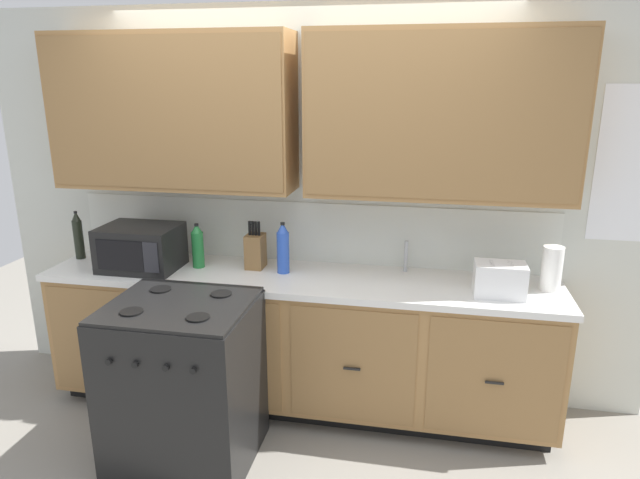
% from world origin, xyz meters
% --- Properties ---
extents(ground_plane, '(8.00, 8.00, 0.00)m').
position_xyz_m(ground_plane, '(0.00, 0.00, 0.00)').
color(ground_plane, gray).
extents(wall_unit, '(4.36, 0.40, 2.53)m').
position_xyz_m(wall_unit, '(0.00, 0.50, 1.66)').
color(wall_unit, silver).
rests_on(wall_unit, ground_plane).
extents(counter_run, '(3.19, 0.64, 0.91)m').
position_xyz_m(counter_run, '(0.00, 0.30, 0.47)').
color(counter_run, black).
rests_on(counter_run, ground_plane).
extents(stove_range, '(0.76, 0.68, 0.95)m').
position_xyz_m(stove_range, '(-0.50, -0.33, 0.47)').
color(stove_range, black).
rests_on(stove_range, ground_plane).
extents(microwave, '(0.48, 0.37, 0.28)m').
position_xyz_m(microwave, '(-1.01, 0.24, 1.05)').
color(microwave, black).
rests_on(microwave, counter_run).
extents(toaster, '(0.28, 0.18, 0.19)m').
position_xyz_m(toaster, '(1.19, 0.20, 1.00)').
color(toaster, white).
rests_on(toaster, counter_run).
extents(knife_block, '(0.11, 0.14, 0.31)m').
position_xyz_m(knife_block, '(-0.30, 0.40, 1.02)').
color(knife_block, olive).
rests_on(knife_block, counter_run).
extents(sink_faucet, '(0.02, 0.02, 0.20)m').
position_xyz_m(sink_faucet, '(0.66, 0.51, 1.01)').
color(sink_faucet, '#B2B5BA').
rests_on(sink_faucet, counter_run).
extents(paper_towel_roll, '(0.12, 0.12, 0.26)m').
position_xyz_m(paper_towel_roll, '(1.49, 0.35, 1.04)').
color(paper_towel_roll, white).
rests_on(paper_towel_roll, counter_run).
extents(bottle_blue, '(0.08, 0.08, 0.33)m').
position_xyz_m(bottle_blue, '(-0.10, 0.34, 1.07)').
color(bottle_blue, blue).
rests_on(bottle_blue, counter_run).
extents(bottle_green, '(0.08, 0.08, 0.29)m').
position_xyz_m(bottle_green, '(-0.66, 0.34, 1.05)').
color(bottle_green, '#237A38').
rests_on(bottle_green, counter_run).
extents(bottle_dark, '(0.06, 0.06, 0.33)m').
position_xyz_m(bottle_dark, '(-1.53, 0.36, 1.07)').
color(bottle_dark, black).
rests_on(bottle_dark, counter_run).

